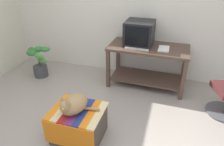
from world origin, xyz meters
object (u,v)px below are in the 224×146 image
Objects in this scene: keyboard at (138,48)px; book at (164,49)px; desk at (148,59)px; cat at (73,104)px; tv_monitor at (139,33)px; potted_plant at (39,62)px; ottoman_with_blanket at (78,124)px.

book is (0.42, 0.09, -0.00)m from keyboard.
keyboard is at bearing -136.63° from desk.
book is at bearing 16.09° from keyboard.
keyboard is at bearing 88.06° from cat.
tv_monitor is 1.86× the size of book.
cat is 0.78× the size of potted_plant.
keyboard is at bearing 72.12° from ottoman_with_blanket.
cat is at bearing -104.10° from tv_monitor.
tv_monitor is 1.22× the size of keyboard.
desk is 2.28× the size of potted_plant.
desk is 5.18× the size of book.
book is (0.25, -0.06, 0.25)m from desk.
tv_monitor reaches higher than book.
tv_monitor reaches higher than desk.
desk is at bearing 7.73° from potted_plant.
keyboard is 0.67× the size of potted_plant.
tv_monitor is at bearing 166.56° from book.
desk is at bearing 68.35° from ottoman_with_blanket.
potted_plant is (-2.04, -0.28, -0.21)m from desk.
book is 0.41× the size of ottoman_with_blanket.
keyboard reaches higher than potted_plant.
keyboard reaches higher than book.
tv_monitor is at bearing 9.89° from potted_plant.
potted_plant is (-1.87, -0.13, -0.46)m from keyboard.
ottoman_with_blanket is at bearing -103.79° from tv_monitor.
cat is at bearing -116.97° from ottoman_with_blanket.
ottoman_with_blanket is 1.92m from potted_plant.
desk is 2.93× the size of cat.
desk reaches higher than cat.
tv_monitor is 1.99m from potted_plant.
ottoman_with_blanket is (-0.62, -1.57, -0.30)m from desk.
book is 1.83m from ottoman_with_blanket.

